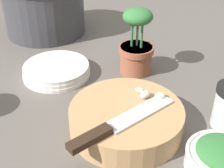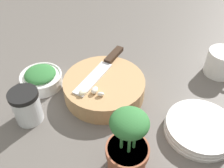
# 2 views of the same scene
# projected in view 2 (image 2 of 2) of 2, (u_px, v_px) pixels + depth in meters

# --- Properties ---
(ground_plane) EXTENTS (5.00, 5.00, 0.00)m
(ground_plane) POSITION_uv_depth(u_px,v_px,m) (125.00, 122.00, 0.64)
(ground_plane) COLOR #56514C
(cutting_board) EXTENTS (0.23, 0.23, 0.05)m
(cutting_board) POSITION_uv_depth(u_px,v_px,m) (104.00, 87.00, 0.70)
(cutting_board) COLOR tan
(cutting_board) RESTS_ON ground_plane
(chef_knife) EXTENTS (0.17, 0.20, 0.01)m
(chef_knife) POSITION_uv_depth(u_px,v_px,m) (104.00, 66.00, 0.72)
(chef_knife) COLOR black
(chef_knife) RESTS_ON cutting_board
(garlic_cloves) EXTENTS (0.07, 0.04, 0.02)m
(garlic_cloves) POSITION_uv_depth(u_px,v_px,m) (91.00, 92.00, 0.64)
(garlic_cloves) COLOR silver
(garlic_cloves) RESTS_ON cutting_board
(herb_bowl) EXTENTS (0.12, 0.12, 0.06)m
(herb_bowl) POSITION_uv_depth(u_px,v_px,m) (41.00, 78.00, 0.73)
(herb_bowl) COLOR silver
(herb_bowl) RESTS_ON ground_plane
(spice_jar) EXTENTS (0.07, 0.07, 0.09)m
(spice_jar) POSITION_uv_depth(u_px,v_px,m) (27.00, 106.00, 0.62)
(spice_jar) COLOR silver
(spice_jar) RESTS_ON ground_plane
(coffee_mug) EXTENTS (0.09, 0.11, 0.08)m
(coffee_mug) POSITION_uv_depth(u_px,v_px,m) (222.00, 63.00, 0.76)
(coffee_mug) COLOR silver
(coffee_mug) RESTS_ON ground_plane
(plate_stack) EXTENTS (0.17, 0.17, 0.03)m
(plate_stack) POSITION_uv_depth(u_px,v_px,m) (200.00, 128.00, 0.61)
(plate_stack) COLOR silver
(plate_stack) RESTS_ON ground_plane
(potted_herb) EXTENTS (0.09, 0.09, 0.17)m
(potted_herb) POSITION_uv_depth(u_px,v_px,m) (128.00, 148.00, 0.50)
(potted_herb) COLOR #935138
(potted_herb) RESTS_ON ground_plane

